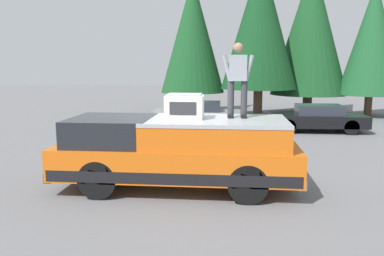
{
  "coord_description": "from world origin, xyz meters",
  "views": [
    {
      "loc": [
        -9.22,
        -1.23,
        2.85
      ],
      "look_at": [
        0.08,
        -0.32,
        1.35
      ],
      "focal_mm": 36.87,
      "sensor_mm": 36.0,
      "label": 1
    }
  ],
  "objects_px": {
    "compressor_unit": "(185,106)",
    "parked_car_grey": "(198,114)",
    "pickup_truck": "(177,152)",
    "person_on_truck_bed": "(238,78)",
    "parked_car_black": "(317,118)"
  },
  "relations": [
    {
      "from": "parked_car_black",
      "to": "person_on_truck_bed",
      "type": "bearing_deg",
      "value": 156.59
    },
    {
      "from": "pickup_truck",
      "to": "parked_car_grey",
      "type": "xyz_separation_m",
      "value": [
        9.38,
        0.29,
        -0.29
      ]
    },
    {
      "from": "person_on_truck_bed",
      "to": "parked_car_grey",
      "type": "xyz_separation_m",
      "value": [
        9.15,
        1.64,
        -1.97
      ]
    },
    {
      "from": "compressor_unit",
      "to": "parked_car_black",
      "type": "xyz_separation_m",
      "value": [
        8.45,
        -4.74,
        -1.35
      ]
    },
    {
      "from": "person_on_truck_bed",
      "to": "parked_car_black",
      "type": "bearing_deg",
      "value": -23.41
    },
    {
      "from": "person_on_truck_bed",
      "to": "parked_car_grey",
      "type": "distance_m",
      "value": 9.5
    },
    {
      "from": "compressor_unit",
      "to": "person_on_truck_bed",
      "type": "height_order",
      "value": "person_on_truck_bed"
    },
    {
      "from": "pickup_truck",
      "to": "person_on_truck_bed",
      "type": "height_order",
      "value": "person_on_truck_bed"
    },
    {
      "from": "parked_car_grey",
      "to": "parked_car_black",
      "type": "bearing_deg",
      "value": -100.22
    },
    {
      "from": "pickup_truck",
      "to": "person_on_truck_bed",
      "type": "relative_size",
      "value": 3.28
    },
    {
      "from": "parked_car_black",
      "to": "parked_car_grey",
      "type": "bearing_deg",
      "value": 79.78
    },
    {
      "from": "compressor_unit",
      "to": "parked_car_grey",
      "type": "xyz_separation_m",
      "value": [
        9.38,
        0.46,
        -1.35
      ]
    },
    {
      "from": "compressor_unit",
      "to": "parked_car_grey",
      "type": "relative_size",
      "value": 0.2
    },
    {
      "from": "compressor_unit",
      "to": "person_on_truck_bed",
      "type": "relative_size",
      "value": 0.5
    },
    {
      "from": "compressor_unit",
      "to": "parked_car_grey",
      "type": "distance_m",
      "value": 9.49
    }
  ]
}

